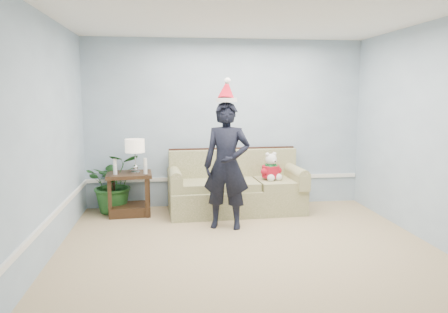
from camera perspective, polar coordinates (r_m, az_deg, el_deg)
name	(u,v)px	position (r m, az deg, el deg)	size (l,w,h in m)	color
room_shell	(255,139)	(4.66, 4.05, 2.31)	(4.54, 5.04, 2.74)	tan
wainscot_trim	(150,199)	(5.89, -9.65, -5.45)	(4.49, 4.99, 0.06)	white
sofa	(235,190)	(6.85, 1.51, -4.34)	(2.11, 0.99, 0.97)	#606C33
side_table	(130,198)	(6.83, -12.19, -5.36)	(0.71, 0.61, 0.64)	#3C2416
table_lamp	(135,147)	(6.66, -11.57, 1.19)	(0.29, 0.29, 0.52)	silver
candle_pair	(130,167)	(6.62, -12.15, -1.33)	(0.50, 0.06, 0.24)	silver
houseplant	(115,183)	(6.97, -14.08, -3.34)	(0.84, 0.72, 0.93)	#205321
man	(227,166)	(5.91, 0.36, -1.18)	(0.63, 0.41, 1.73)	black
santa_hat	(227,91)	(5.85, 0.34, 8.49)	(0.35, 0.38, 0.33)	silver
teddy_bear	(271,170)	(6.79, 6.13, -1.73)	(0.34, 0.35, 0.44)	silver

